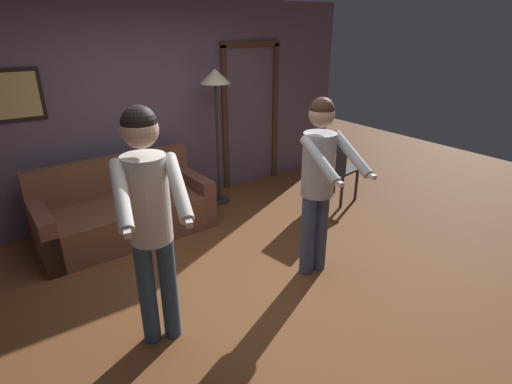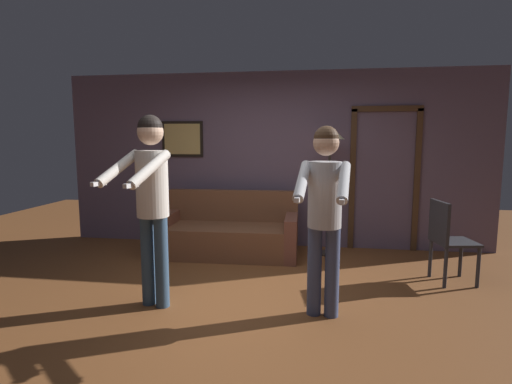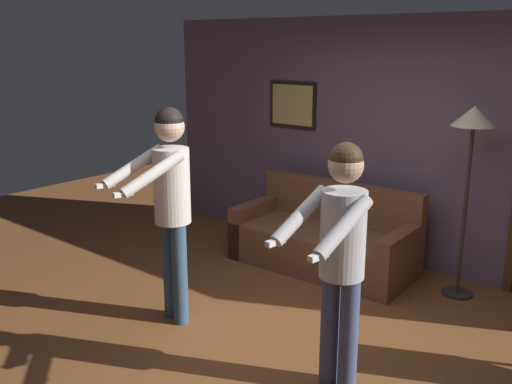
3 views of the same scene
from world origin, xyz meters
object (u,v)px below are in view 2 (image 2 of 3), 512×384
Objects in this scene: person_standing_right at (325,203)px; dining_chair_distant at (447,237)px; couch at (229,235)px; torchiere_lamp at (330,144)px; person_standing_left at (151,191)px.

person_standing_right is 1.84m from dining_chair_distant.
couch is 1.07× the size of torchiere_lamp.
person_standing_left reaches higher than torchiere_lamp.
torchiere_lamp is (1.37, 0.20, 1.27)m from couch.
person_standing_left is (-1.71, -2.05, -0.41)m from torchiere_lamp.
dining_chair_distant is at bearing -36.07° from torchiere_lamp.
person_standing_left is (-0.34, -1.85, 0.85)m from couch.
person_standing_right is at bearing -92.97° from torchiere_lamp.
person_standing_left reaches higher than person_standing_right.
torchiere_lamp is at bearing 143.93° from dining_chair_distant.
torchiere_lamp reaches higher than couch.
torchiere_lamp is 1.89m from dining_chair_distant.
torchiere_lamp is 2.70m from person_standing_left.
person_standing_right is at bearing -55.36° from couch.
dining_chair_distant is at bearing -15.52° from couch.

